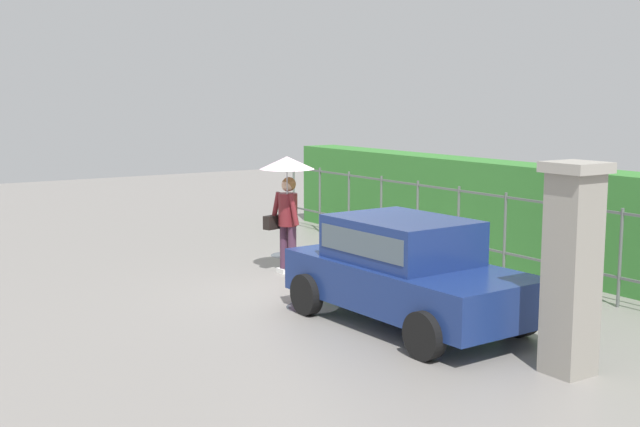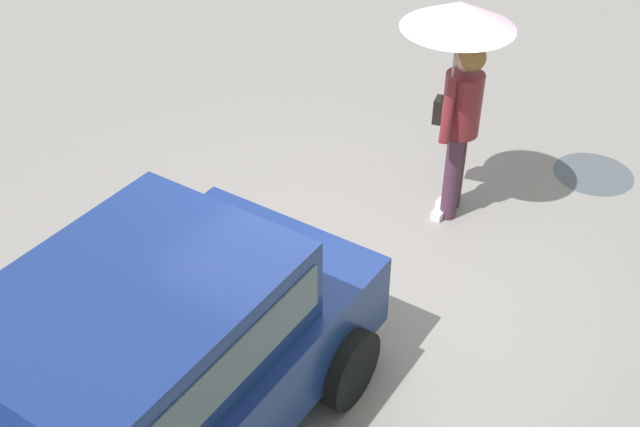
# 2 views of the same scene
# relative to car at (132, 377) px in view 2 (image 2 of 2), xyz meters

# --- Properties ---
(ground_plane) EXTENTS (40.00, 40.00, 0.00)m
(ground_plane) POSITION_rel_car_xyz_m (-2.27, 0.26, -0.80)
(ground_plane) COLOR gray
(car) EXTENTS (3.79, 1.97, 1.48)m
(car) POSITION_rel_car_xyz_m (0.00, 0.00, 0.00)
(car) COLOR navy
(car) RESTS_ON ground
(pedestrian) EXTENTS (0.96, 0.96, 2.10)m
(pedestrian) POSITION_rel_car_xyz_m (-3.64, 0.28, 0.75)
(pedestrian) COLOR #47283D
(pedestrian) RESTS_ON ground
(puddle_near) EXTENTS (0.80, 0.80, 0.00)m
(puddle_near) POSITION_rel_car_xyz_m (-1.48, -0.57, -0.80)
(puddle_near) COLOR #4C545B
(puddle_near) RESTS_ON ground
(puddle_far) EXTENTS (0.81, 0.81, 0.00)m
(puddle_far) POSITION_rel_car_xyz_m (-5.10, 1.23, -0.80)
(puddle_far) COLOR #4C545B
(puddle_far) RESTS_ON ground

